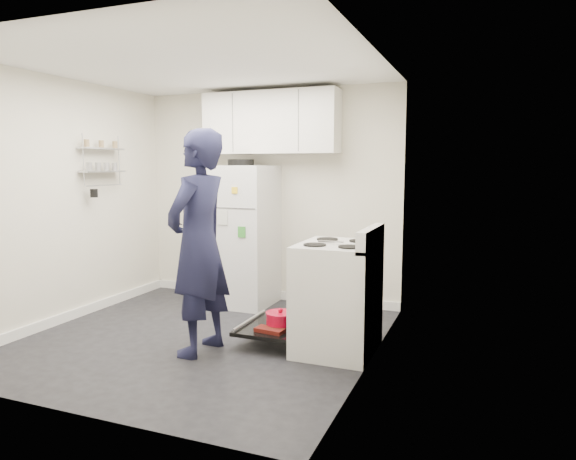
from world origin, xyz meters
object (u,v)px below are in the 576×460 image
at_px(refrigerator, 242,235).
at_px(open_oven_door, 276,324).
at_px(electric_range, 336,298).
at_px(person, 199,243).

bearing_deg(refrigerator, open_oven_door, -51.02).
bearing_deg(refrigerator, electric_range, -37.01).
relative_size(electric_range, person, 0.57).
height_order(electric_range, open_oven_door, electric_range).
relative_size(open_oven_door, person, 0.36).
relative_size(electric_range, refrigerator, 0.65).
bearing_deg(person, open_oven_door, 134.85).
xyz_separation_m(open_oven_door, person, (-0.53, -0.45, 0.78)).
xyz_separation_m(refrigerator, person, (0.37, -1.56, 0.15)).
height_order(open_oven_door, person, person).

